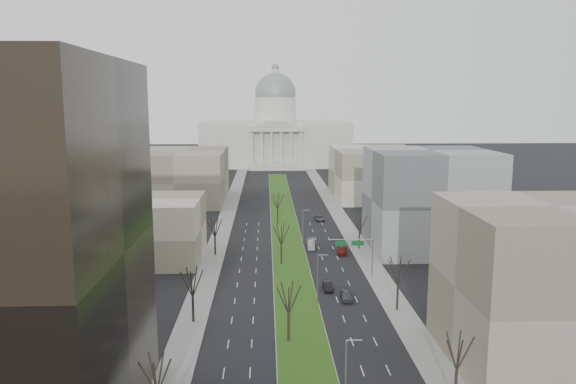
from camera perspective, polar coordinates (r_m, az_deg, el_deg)
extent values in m
plane|color=black|center=(163.23, -0.36, -3.30)|extent=(600.00, 600.00, 0.00)
cube|color=#999993|center=(162.24, -0.35, -3.35)|extent=(8.00, 222.00, 0.15)
cube|color=#295316|center=(162.22, -0.35, -3.32)|extent=(7.70, 221.70, 0.06)
cube|color=gray|center=(139.39, -7.26, -5.56)|extent=(5.00, 330.00, 0.15)
cube|color=gray|center=(140.68, 7.15, -5.42)|extent=(5.00, 330.00, 0.15)
cube|color=beige|center=(310.12, -1.27, 4.97)|extent=(80.00, 40.00, 24.00)
cube|color=beige|center=(288.20, -1.19, 2.64)|extent=(30.00, 6.00, 4.00)
cube|color=beige|center=(286.59, -1.20, 6.41)|extent=(28.00, 5.00, 2.50)
cube|color=beige|center=(286.50, -1.20, 6.81)|extent=(20.00, 5.00, 1.80)
cube|color=beige|center=(286.43, -1.20, 7.13)|extent=(12.00, 5.00, 1.60)
cylinder|color=beige|center=(309.26, -1.28, 8.30)|extent=(22.00, 22.00, 14.00)
sphere|color=gray|center=(309.22, -1.29, 9.97)|extent=(22.00, 22.00, 22.00)
cylinder|color=beige|center=(309.53, -1.30, 12.00)|extent=(4.00, 4.00, 4.00)
sphere|color=gray|center=(309.68, -1.30, 12.56)|extent=(4.00, 4.00, 4.00)
cylinder|color=beige|center=(287.25, -3.70, 4.60)|extent=(2.00, 2.00, 16.00)
cylinder|color=beige|center=(287.16, -2.69, 4.61)|extent=(2.00, 2.00, 16.00)
cylinder|color=beige|center=(287.17, -1.69, 4.62)|extent=(2.00, 2.00, 16.00)
cylinder|color=beige|center=(287.26, -0.69, 4.62)|extent=(2.00, 2.00, 16.00)
cylinder|color=beige|center=(287.43, 0.31, 4.63)|extent=(2.00, 2.00, 16.00)
cylinder|color=beige|center=(287.70, 1.30, 4.63)|extent=(2.00, 2.00, 16.00)
cube|color=gray|center=(130.47, -14.52, -3.69)|extent=(26.00, 22.00, 14.00)
cube|color=gray|center=(84.48, 25.05, -8.62)|extent=(26.00, 24.00, 22.00)
cube|color=slate|center=(138.94, 14.18, -0.78)|extent=(28.00, 26.00, 24.00)
cube|color=gray|center=(203.17, -10.66, 1.63)|extent=(30.00, 40.00, 18.00)
cube|color=gray|center=(209.80, 8.83, 1.92)|extent=(30.00, 40.00, 18.00)
cylinder|color=black|center=(94.21, -9.62, -11.70)|extent=(0.40, 0.40, 4.32)
cylinder|color=black|center=(132.11, -7.42, -5.49)|extent=(0.40, 0.40, 4.22)
cylinder|color=black|center=(99.71, 11.06, -10.51)|extent=(0.40, 0.40, 4.42)
cylinder|color=black|center=(137.29, 7.24, -4.95)|extent=(0.40, 0.40, 4.03)
cylinder|color=black|center=(86.09, 0.06, -13.64)|extent=(0.40, 0.40, 4.32)
cylinder|color=black|center=(123.87, -0.69, -6.39)|extent=(0.40, 0.40, 4.32)
cylinder|color=black|center=(162.72, -1.07, -2.56)|extent=(0.40, 0.40, 4.32)
cylinder|color=gray|center=(67.53, 5.87, -18.31)|extent=(0.20, 0.20, 9.00)
cylinder|color=gray|center=(65.65, 6.74, -14.71)|extent=(1.80, 0.12, 0.12)
cylinder|color=gray|center=(99.63, 3.03, -8.96)|extent=(0.20, 0.20, 9.00)
cylinder|color=gray|center=(98.37, 3.57, -6.41)|extent=(1.80, 0.12, 0.12)
cylinder|color=gray|center=(138.06, 1.51, -3.74)|extent=(0.20, 0.20, 9.00)
cylinder|color=gray|center=(137.15, 1.90, -1.86)|extent=(1.80, 0.12, 0.12)
cylinder|color=gray|center=(115.70, 8.56, -6.69)|extent=(0.24, 0.24, 8.00)
cylinder|color=gray|center=(113.91, 6.38, -4.82)|extent=(9.00, 0.18, 0.18)
cube|color=#0C591E|center=(114.42, 7.11, -5.18)|extent=(2.60, 0.08, 1.00)
cube|color=#0C591E|center=(113.91, 5.36, -5.22)|extent=(2.20, 0.08, 1.00)
imported|color=#44464B|center=(103.74, 5.97, -10.37)|extent=(2.19, 5.12, 1.72)
imported|color=black|center=(108.41, 4.05, -9.52)|extent=(1.74, 4.67, 1.52)
imported|color=#65140D|center=(133.09, 5.51, -5.93)|extent=(3.05, 5.76, 1.59)
imported|color=#494A51|center=(168.36, 3.21, -2.66)|extent=(2.91, 5.60, 1.51)
imported|color=white|center=(137.58, 2.37, -5.30)|extent=(2.07, 7.13, 1.96)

